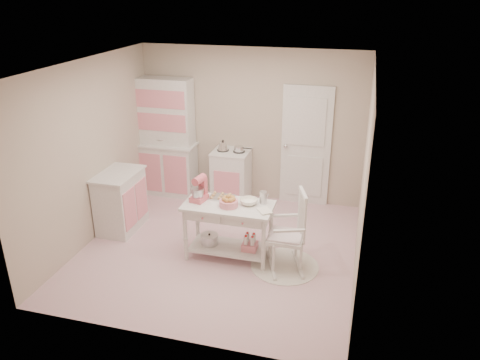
% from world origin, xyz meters
% --- Properties ---
extents(room_shell, '(3.84, 3.84, 2.62)m').
position_xyz_m(room_shell, '(0.00, 0.00, 1.65)').
color(room_shell, pink).
rests_on(room_shell, ground).
extents(door, '(0.82, 0.05, 2.04)m').
position_xyz_m(door, '(0.95, 1.87, 1.02)').
color(door, white).
rests_on(door, ground).
extents(hutch, '(1.06, 0.50, 2.08)m').
position_xyz_m(hutch, '(-1.47, 1.66, 1.04)').
color(hutch, white).
rests_on(hutch, ground).
extents(stove, '(0.62, 0.57, 0.92)m').
position_xyz_m(stove, '(-0.27, 1.61, 0.46)').
color(stove, white).
rests_on(stove, ground).
extents(base_cabinet, '(0.54, 0.84, 0.92)m').
position_xyz_m(base_cabinet, '(-1.63, 0.21, 0.46)').
color(base_cabinet, white).
rests_on(base_cabinet, ground).
extents(lace_rug, '(0.92, 0.92, 0.01)m').
position_xyz_m(lace_rug, '(0.99, -0.20, 0.01)').
color(lace_rug, white).
rests_on(lace_rug, ground).
extents(rocking_chair, '(0.69, 0.84, 1.10)m').
position_xyz_m(rocking_chair, '(0.99, -0.20, 0.55)').
color(rocking_chair, white).
rests_on(rocking_chair, ground).
extents(work_table, '(1.20, 0.60, 0.80)m').
position_xyz_m(work_table, '(0.19, -0.15, 0.40)').
color(work_table, white).
rests_on(work_table, ground).
extents(stand_mixer, '(0.25, 0.31, 0.34)m').
position_xyz_m(stand_mixer, '(-0.23, -0.13, 0.97)').
color(stand_mixer, '#D95B69').
rests_on(stand_mixer, work_table).
extents(cookie_tray, '(0.34, 0.24, 0.02)m').
position_xyz_m(cookie_tray, '(0.04, 0.03, 0.81)').
color(cookie_tray, silver).
rests_on(cookie_tray, work_table).
extents(bread_basket, '(0.25, 0.25, 0.09)m').
position_xyz_m(bread_basket, '(0.21, -0.20, 0.85)').
color(bread_basket, pink).
rests_on(bread_basket, work_table).
extents(mixing_bowl, '(0.24, 0.24, 0.07)m').
position_xyz_m(mixing_bowl, '(0.45, -0.07, 0.84)').
color(mixing_bowl, white).
rests_on(mixing_bowl, work_table).
extents(metal_pitcher, '(0.10, 0.10, 0.17)m').
position_xyz_m(metal_pitcher, '(0.63, 0.01, 0.89)').
color(metal_pitcher, silver).
rests_on(metal_pitcher, work_table).
extents(recipe_book, '(0.24, 0.25, 0.02)m').
position_xyz_m(recipe_book, '(0.64, -0.27, 0.81)').
color(recipe_book, white).
rests_on(recipe_book, work_table).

